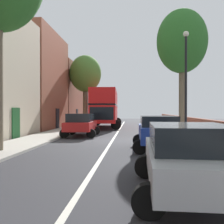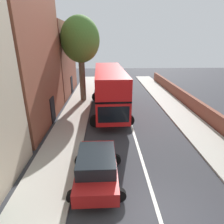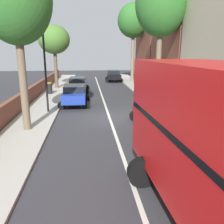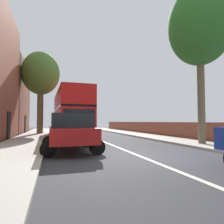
{
  "view_description": "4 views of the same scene",
  "coord_description": "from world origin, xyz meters",
  "px_view_note": "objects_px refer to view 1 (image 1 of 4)",
  "views": [
    {
      "loc": [
        1.23,
        -16.51,
        1.93
      ],
      "look_at": [
        -0.57,
        6.89,
        1.77
      ],
      "focal_mm": 41.12,
      "sensor_mm": 36.0,
      "label": 1
    },
    {
      "loc": [
        -2.04,
        -5.38,
        6.47
      ],
      "look_at": [
        -1.58,
        8.25,
        1.29
      ],
      "focal_mm": 30.41,
      "sensor_mm": 36.0,
      "label": 2
    },
    {
      "loc": [
        1.42,
        15.29,
        4.31
      ],
      "look_at": [
        0.47,
        6.16,
        1.97
      ],
      "focal_mm": 37.87,
      "sensor_mm": 36.0,
      "label": 3
    },
    {
      "loc": [
        -3.28,
        -7.07,
        1.36
      ],
      "look_at": [
        0.7,
        6.29,
        2.02
      ],
      "focal_mm": 31.92,
      "sensor_mm": 36.0,
      "label": 4
    }
  ],
  "objects_px": {
    "parked_car_silver_right_1": "(188,155)",
    "lamppost_right": "(186,77)",
    "street_tree_right_1": "(182,42)",
    "parked_car_blue_right_3": "(158,131)",
    "double_decker_bus": "(105,106)",
    "parked_car_red_left_0": "(81,124)",
    "street_tree_left_2": "(85,75)"
  },
  "relations": [
    {
      "from": "double_decker_bus",
      "to": "lamppost_right",
      "type": "height_order",
      "value": "lamppost_right"
    },
    {
      "from": "parked_car_red_left_0",
      "to": "street_tree_left_2",
      "type": "relative_size",
      "value": 0.47
    },
    {
      "from": "double_decker_bus",
      "to": "parked_car_red_left_0",
      "type": "height_order",
      "value": "double_decker_bus"
    },
    {
      "from": "parked_car_red_left_0",
      "to": "street_tree_right_1",
      "type": "distance_m",
      "value": 9.4
    },
    {
      "from": "parked_car_red_left_0",
      "to": "lamppost_right",
      "type": "relative_size",
      "value": 0.65
    },
    {
      "from": "street_tree_right_1",
      "to": "double_decker_bus",
      "type": "bearing_deg",
      "value": 124.47
    },
    {
      "from": "parked_car_blue_right_3",
      "to": "lamppost_right",
      "type": "height_order",
      "value": "lamppost_right"
    },
    {
      "from": "parked_car_red_left_0",
      "to": "parked_car_silver_right_1",
      "type": "height_order",
      "value": "parked_car_red_left_0"
    },
    {
      "from": "double_decker_bus",
      "to": "parked_car_red_left_0",
      "type": "bearing_deg",
      "value": -94.69
    },
    {
      "from": "parked_car_red_left_0",
      "to": "lamppost_right",
      "type": "distance_m",
      "value": 8.26
    },
    {
      "from": "street_tree_right_1",
      "to": "lamppost_right",
      "type": "xyz_separation_m",
      "value": [
        -0.53,
        -3.96,
        -3.04
      ]
    },
    {
      "from": "parked_car_blue_right_3",
      "to": "street_tree_left_2",
      "type": "xyz_separation_m",
      "value": [
        -7.08,
        19.41,
        5.47
      ]
    },
    {
      "from": "street_tree_left_2",
      "to": "street_tree_right_1",
      "type": "bearing_deg",
      "value": -54.22
    },
    {
      "from": "parked_car_red_left_0",
      "to": "parked_car_blue_right_3",
      "type": "distance_m",
      "value": 7.89
    },
    {
      "from": "parked_car_silver_right_1",
      "to": "street_tree_right_1",
      "type": "height_order",
      "value": "street_tree_right_1"
    },
    {
      "from": "parked_car_silver_right_1",
      "to": "lamppost_right",
      "type": "bearing_deg",
      "value": 78.67
    },
    {
      "from": "parked_car_silver_right_1",
      "to": "parked_car_blue_right_3",
      "type": "relative_size",
      "value": 1.08
    },
    {
      "from": "parked_car_silver_right_1",
      "to": "street_tree_left_2",
      "type": "distance_m",
      "value": 27.5
    },
    {
      "from": "double_decker_bus",
      "to": "parked_car_silver_right_1",
      "type": "bearing_deg",
      "value": -79.41
    },
    {
      "from": "parked_car_silver_right_1",
      "to": "street_tree_right_1",
      "type": "xyz_separation_m",
      "value": [
        2.33,
        12.95,
        5.92
      ]
    },
    {
      "from": "street_tree_right_1",
      "to": "lamppost_right",
      "type": "relative_size",
      "value": 1.44
    },
    {
      "from": "street_tree_left_2",
      "to": "lamppost_right",
      "type": "xyz_separation_m",
      "value": [
        8.88,
        -17.01,
        -2.61
      ]
    },
    {
      "from": "double_decker_bus",
      "to": "street_tree_left_2",
      "type": "relative_size",
      "value": 1.16
    },
    {
      "from": "parked_car_red_left_0",
      "to": "street_tree_right_1",
      "type": "bearing_deg",
      "value": 1.9
    },
    {
      "from": "street_tree_right_1",
      "to": "street_tree_left_2",
      "type": "height_order",
      "value": "street_tree_right_1"
    },
    {
      "from": "parked_car_blue_right_3",
      "to": "lamppost_right",
      "type": "relative_size",
      "value": 0.66
    },
    {
      "from": "parked_car_blue_right_3",
      "to": "street_tree_right_1",
      "type": "xyz_separation_m",
      "value": [
        2.33,
        6.35,
        5.89
      ]
    },
    {
      "from": "street_tree_right_1",
      "to": "parked_car_silver_right_1",
      "type": "bearing_deg",
      "value": -100.19
    },
    {
      "from": "double_decker_bus",
      "to": "lamppost_right",
      "type": "xyz_separation_m",
      "value": [
        6.0,
        -13.46,
        1.45
      ]
    },
    {
      "from": "lamppost_right",
      "to": "parked_car_blue_right_3",
      "type": "bearing_deg",
      "value": -126.89
    },
    {
      "from": "parked_car_silver_right_1",
      "to": "parked_car_blue_right_3",
      "type": "distance_m",
      "value": 6.59
    },
    {
      "from": "parked_car_blue_right_3",
      "to": "lamppost_right",
      "type": "xyz_separation_m",
      "value": [
        1.8,
        2.4,
        2.86
      ]
    }
  ]
}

